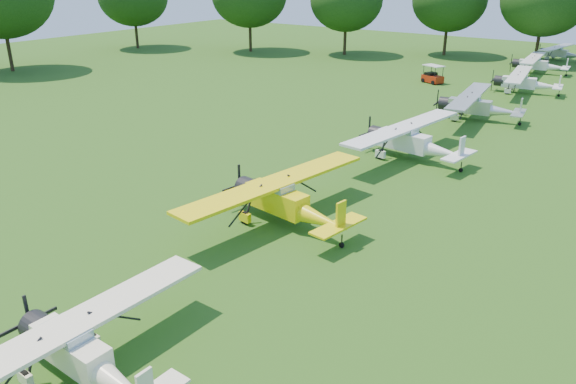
# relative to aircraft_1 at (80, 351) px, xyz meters

# --- Properties ---
(ground) EXTENTS (160.00, 160.00, 0.00)m
(ground) POSITION_rel_aircraft_1_xyz_m (-1.69, 16.98, -1.22)
(ground) COLOR #1F5114
(ground) RESTS_ON ground
(tree_belt) EXTENTS (137.36, 130.27, 14.52)m
(tree_belt) POSITION_rel_aircraft_1_xyz_m (1.88, 17.15, 6.81)
(tree_belt) COLOR black
(tree_belt) RESTS_ON ground
(aircraft_1) EXTENTS (6.63, 10.55, 2.08)m
(aircraft_1) POSITION_rel_aircraft_1_xyz_m (0.00, 0.00, 0.00)
(aircraft_1) COLOR white
(aircraft_1) RESTS_ON ground
(aircraft_2) EXTENTS (7.69, 12.19, 2.39)m
(aircraft_2) POSITION_rel_aircraft_1_xyz_m (-1.71, 13.32, 0.18)
(aircraft_2) COLOR yellow
(aircraft_2) RESTS_ON ground
(aircraft_3) EXTENTS (7.69, 12.21, 2.40)m
(aircraft_3) POSITION_rel_aircraft_1_xyz_m (-0.77, 26.70, 0.18)
(aircraft_3) COLOR white
(aircraft_3) RESTS_ON ground
(aircraft_4) EXTENTS (7.40, 11.74, 2.31)m
(aircraft_4) POSITION_rel_aircraft_1_xyz_m (-0.57, 39.60, 0.13)
(aircraft_4) COLOR silver
(aircraft_4) RESTS_ON ground
(aircraft_5) EXTENTS (6.93, 11.00, 2.16)m
(aircraft_5) POSITION_rel_aircraft_1_xyz_m (-0.08, 53.12, 0.04)
(aircraft_5) COLOR white
(aircraft_5) RESTS_ON ground
(aircraft_6) EXTENTS (6.74, 10.73, 2.11)m
(aircraft_6) POSITION_rel_aircraft_1_xyz_m (-1.70, 65.69, 0.02)
(aircraft_6) COLOR white
(aircraft_6) RESTS_ON ground
(aircraft_7) EXTENTS (6.29, 9.96, 1.96)m
(aircraft_7) POSITION_rel_aircraft_1_xyz_m (-1.67, 78.18, -0.07)
(aircraft_7) COLOR silver
(aircraft_7) RESTS_ON ground
(golf_cart) EXTENTS (2.65, 2.18, 1.98)m
(golf_cart) POSITION_rel_aircraft_1_xyz_m (-9.85, 52.81, -0.56)
(golf_cart) COLOR #A8220C
(golf_cart) RESTS_ON ground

